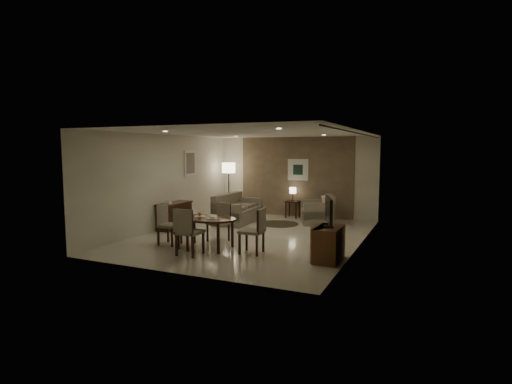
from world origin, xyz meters
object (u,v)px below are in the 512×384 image
at_px(chair_near, 190,231).
at_px(floor_lamp, 229,189).
at_px(chair_left, 170,225).
at_px(armchair, 317,209).
at_px(tv_cabinet, 329,244).
at_px(dining_table, 206,233).
at_px(chair_right, 252,231).
at_px(chair_far, 218,222).
at_px(sofa, 238,208).
at_px(console_desk, 174,216).
at_px(side_table, 293,209).

distance_m(chair_near, floor_lamp, 5.44).
distance_m(chair_near, chair_left, 1.14).
bearing_deg(armchair, chair_left, -53.32).
relative_size(tv_cabinet, dining_table, 0.59).
xyz_separation_m(chair_right, floor_lamp, (-2.93, 4.46, 0.41)).
relative_size(chair_near, chair_far, 1.10).
bearing_deg(sofa, chair_far, -166.19).
distance_m(console_desk, chair_right, 3.59).
distance_m(tv_cabinet, chair_right, 1.70).
bearing_deg(dining_table, side_table, 84.42).
relative_size(chair_near, chair_right, 1.03).
bearing_deg(chair_near, chair_right, -149.70).
height_order(chair_near, floor_lamp, floor_lamp).
bearing_deg(chair_near, floor_lamp, -70.28).
bearing_deg(chair_right, chair_far, -123.23).
bearing_deg(armchair, chair_right, -27.31).
height_order(tv_cabinet, floor_lamp, floor_lamp).
bearing_deg(chair_left, floor_lamp, 9.27).
distance_m(console_desk, side_table, 4.05).
bearing_deg(dining_table, tv_cabinet, 2.64).
xyz_separation_m(console_desk, chair_near, (2.03, -2.28, 0.14)).
bearing_deg(tv_cabinet, sofa, 139.28).
distance_m(dining_table, chair_right, 1.17).
height_order(chair_left, sofa, chair_left).
distance_m(tv_cabinet, floor_lamp, 6.37).
bearing_deg(sofa, chair_near, -170.38).
xyz_separation_m(chair_right, sofa, (-1.97, 3.27, -0.06)).
xyz_separation_m(chair_far, floor_lamp, (-1.68, 3.73, 0.44)).
bearing_deg(chair_near, chair_left, -31.27).
relative_size(chair_near, sofa, 0.55).
distance_m(chair_left, floor_lamp, 4.61).
bearing_deg(chair_far, chair_near, -73.02).
relative_size(chair_near, floor_lamp, 0.56).
relative_size(dining_table, chair_far, 1.62).
distance_m(tv_cabinet, sofa, 4.83).
relative_size(chair_right, armchair, 1.00).
relative_size(console_desk, dining_table, 0.79).
height_order(dining_table, chair_left, chair_left).
bearing_deg(chair_near, side_table, -94.25).
bearing_deg(chair_right, side_table, -174.67).
bearing_deg(armchair, chair_far, -48.02).
bearing_deg(floor_lamp, chair_right, -56.68).
distance_m(chair_far, side_table, 4.11).
bearing_deg(console_desk, chair_near, -48.27).
xyz_separation_m(sofa, floor_lamp, (-0.96, 1.19, 0.47)).
distance_m(chair_right, armchair, 4.09).
height_order(console_desk, chair_right, chair_right).
relative_size(tv_cabinet, chair_right, 0.90).
distance_m(console_desk, dining_table, 2.61).
relative_size(console_desk, armchair, 1.20).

